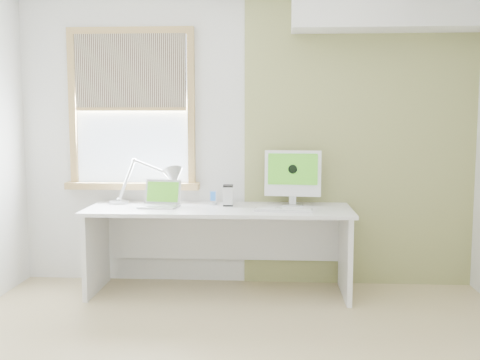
# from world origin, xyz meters

# --- Properties ---
(room) EXTENTS (4.04, 3.54, 2.64)m
(room) POSITION_xyz_m (0.00, 0.00, 1.30)
(room) COLOR tan
(room) RESTS_ON ground
(accent_wall) EXTENTS (2.00, 0.02, 2.60)m
(accent_wall) POSITION_xyz_m (1.00, 1.74, 1.30)
(accent_wall) COLOR #8F995B
(accent_wall) RESTS_ON room
(soffit) EXTENTS (1.60, 0.40, 0.42)m
(soffit) POSITION_xyz_m (1.20, 1.57, 2.40)
(soffit) COLOR white
(soffit) RESTS_ON room
(window) EXTENTS (1.20, 0.14, 1.42)m
(window) POSITION_xyz_m (-1.00, 1.71, 1.54)
(window) COLOR #AB8548
(window) RESTS_ON room
(desk) EXTENTS (2.20, 0.70, 0.73)m
(desk) POSITION_xyz_m (-0.20, 1.44, 0.53)
(desk) COLOR white
(desk) RESTS_ON room
(desk_lamp) EXTENTS (0.71, 0.28, 0.40)m
(desk_lamp) POSITION_xyz_m (-0.69, 1.54, 0.94)
(desk_lamp) COLOR silver
(desk_lamp) RESTS_ON desk
(laptop) EXTENTS (0.34, 0.29, 0.22)m
(laptop) POSITION_xyz_m (-0.69, 1.41, 0.78)
(laptop) COLOR silver
(laptop) RESTS_ON desk
(phone_dock) EXTENTS (0.07, 0.07, 0.13)m
(phone_dock) POSITION_xyz_m (-0.26, 1.53, 0.77)
(phone_dock) COLOR silver
(phone_dock) RESTS_ON desk
(external_drive) EXTENTS (0.09, 0.14, 0.17)m
(external_drive) POSITION_xyz_m (-0.13, 1.51, 0.82)
(external_drive) COLOR silver
(external_drive) RESTS_ON desk
(imac) EXTENTS (0.48, 0.17, 0.47)m
(imac) POSITION_xyz_m (0.42, 1.56, 0.99)
(imac) COLOR silver
(imac) RESTS_ON desk
(keyboard) EXTENTS (0.48, 0.16, 0.02)m
(keyboard) POSITION_xyz_m (0.34, 1.23, 0.74)
(keyboard) COLOR white
(keyboard) RESTS_ON desk
(mouse) EXTENTS (0.06, 0.10, 0.03)m
(mouse) POSITION_xyz_m (0.30, 1.24, 0.74)
(mouse) COLOR white
(mouse) RESTS_ON desk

